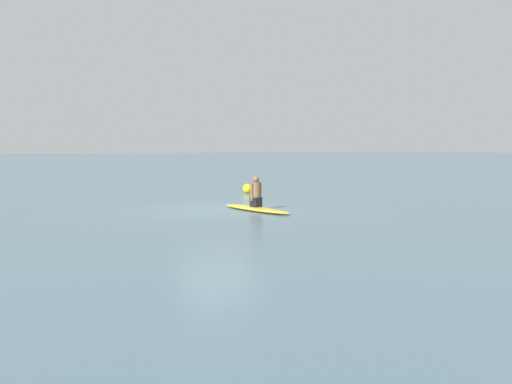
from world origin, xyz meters
name	(u,v)px	position (x,y,z in m)	size (l,w,h in m)	color
ground_plane	(217,210)	(0.00, 0.00, 0.00)	(400.00, 400.00, 0.00)	slate
surfboard	(256,209)	(0.95, -0.89, 0.07)	(3.10, 0.60, 0.14)	gold
person_paddler	(256,193)	(0.95, -0.89, 0.57)	(0.42, 0.36, 0.96)	black
buoy_marker	(247,188)	(3.64, 5.02, 0.21)	(0.42, 0.42, 0.42)	yellow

